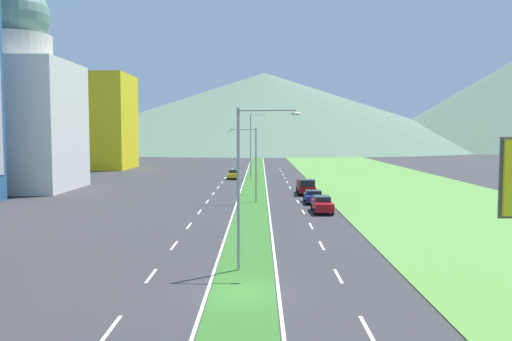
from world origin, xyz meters
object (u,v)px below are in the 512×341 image
Objects in this scene: car_3 at (234,174)px; car_4 at (314,196)px; street_lamp_mid at (252,159)px; car_2 at (322,204)px; street_lamp_near at (246,177)px; pickup_truck_0 at (306,187)px; street_lamp_far at (252,143)px.

car_3 reaches higher than car_4.
street_lamp_mid reaches higher than car_2.
street_lamp_near reaches higher than street_lamp_mid.
pickup_truck_0 is at bearing -179.04° from car_4.
street_lamp_mid is 10.67m from car_2.
car_3 is at bearing 96.73° from street_lamp_mid.
street_lamp_mid reaches higher than pickup_truck_0.
car_4 is at bearing -76.10° from street_lamp_far.
car_2 is 38.58m from car_3.
pickup_truck_0 is (6.64, 7.95, -3.88)m from street_lamp_mid.
car_2 is (7.36, -36.04, -5.27)m from street_lamp_far.
street_lamp_mid is at bearing -89.13° from street_lamp_far.
street_lamp_far is (-0.44, 28.99, 1.22)m from street_lamp_mid.
car_2 is (6.92, -7.05, -4.05)m from street_lamp_mid.
street_lamp_mid reaches higher than car_4.
car_4 is (-0.15, 6.87, -0.08)m from car_2.
street_lamp_far is at bearing -161.41° from pickup_truck_0.
car_3 is 0.74× the size of pickup_truck_0.
pickup_truck_0 is (6.57, 37.01, -4.36)m from street_lamp_near.
street_lamp_far is at bearing 90.87° from street_lamp_mid.
car_3 is at bearing 93.50° from street_lamp_near.
car_2 is 1.17× the size of car_3.
street_lamp_far reaches higher than car_3.
street_lamp_far is at bearing -168.46° from car_2.
pickup_truck_0 is at bearing -178.92° from car_2.
street_lamp_mid is 1.90× the size of car_4.
street_lamp_far is 30.52m from car_4.
street_lamp_near is 0.85× the size of street_lamp_far.
street_lamp_mid is 7.94m from car_4.
street_lamp_mid is 1.53× the size of pickup_truck_0.
street_lamp_mid is (-0.07, 29.06, -0.48)m from street_lamp_near.
car_4 is at bearing 76.93° from street_lamp_near.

